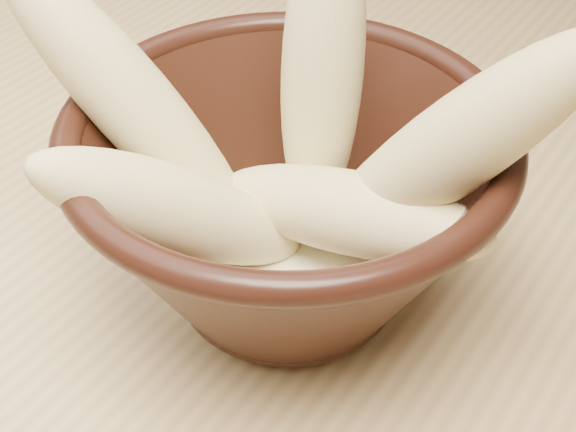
% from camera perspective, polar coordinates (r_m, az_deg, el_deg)
% --- Properties ---
extents(table, '(1.20, 0.80, 0.75)m').
position_cam_1_polar(table, '(0.64, -1.65, -1.02)').
color(table, tan).
rests_on(table, ground).
extents(bowl, '(0.24, 0.24, 0.13)m').
position_cam_1_polar(bowl, '(0.43, 0.00, 1.09)').
color(bowl, black).
rests_on(bowl, table).
extents(milk_puddle, '(0.13, 0.13, 0.02)m').
position_cam_1_polar(milk_puddle, '(0.45, 0.00, -1.96)').
color(milk_puddle, beige).
rests_on(milk_puddle, bowl).
extents(banana_upright, '(0.07, 0.09, 0.18)m').
position_cam_1_polar(banana_upright, '(0.43, 2.46, 10.32)').
color(banana_upright, '#CDC279').
rests_on(banana_upright, bowl).
extents(banana_left, '(0.16, 0.09, 0.18)m').
position_cam_1_polar(banana_left, '(0.42, -10.95, 7.84)').
color(banana_left, '#CDC279').
rests_on(banana_left, bowl).
extents(banana_right, '(0.16, 0.06, 0.19)m').
position_cam_1_polar(banana_right, '(0.38, 10.87, 4.22)').
color(banana_right, '#CDC279').
rests_on(banana_right, bowl).
extents(banana_across, '(0.16, 0.06, 0.07)m').
position_cam_1_polar(banana_across, '(0.41, 4.21, 0.30)').
color(banana_across, '#CDC279').
rests_on(banana_across, bowl).
extents(banana_front, '(0.12, 0.15, 0.13)m').
position_cam_1_polar(banana_front, '(0.40, -7.92, 0.41)').
color(banana_front, '#CDC279').
rests_on(banana_front, bowl).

